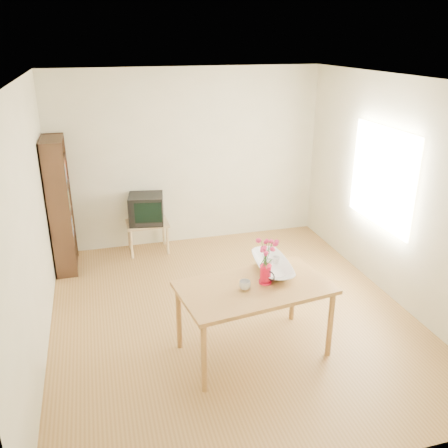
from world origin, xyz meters
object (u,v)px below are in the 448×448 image
object	(u,v)px
bowl	(273,248)
television	(146,208)
pitcher	(265,275)
mug	(245,285)
table	(254,293)

from	to	relation	value
bowl	television	distance (m)	2.64
bowl	television	bearing A→B (deg)	112.81
bowl	television	size ratio (longest dim) A/B	0.92
pitcher	mug	world-z (taller)	pitcher
bowl	television	xyz separation A→B (m)	(-1.01, 2.41, -0.31)
television	pitcher	bearing A→B (deg)	-63.02
pitcher	table	bearing A→B (deg)	169.13
mug	bowl	size ratio (longest dim) A/B	0.22
pitcher	television	distance (m)	2.81
table	pitcher	distance (m)	0.21
table	television	size ratio (longest dim) A/B	2.83
table	bowl	bearing A→B (deg)	37.36
pitcher	mug	bearing A→B (deg)	170.53
table	mug	world-z (taller)	mug
pitcher	bowl	distance (m)	0.35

